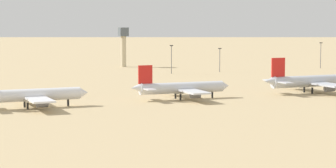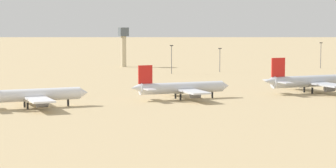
# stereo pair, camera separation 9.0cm
# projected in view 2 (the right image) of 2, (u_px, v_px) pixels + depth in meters

# --- Properties ---
(ground) EXTENTS (4000.00, 4000.00, 0.00)m
(ground) POSITION_uv_depth(u_px,v_px,m) (178.00, 98.00, 257.57)
(ground) COLOR tan
(ridge_east) EXTENTS (455.46, 325.61, 77.05)m
(ridge_east) POSITION_uv_depth(u_px,v_px,m) (134.00, 12.00, 1250.77)
(ridge_east) COLOR gray
(ridge_east) RESTS_ON ground
(ridge_far_east) EXTENTS (367.03, 347.77, 77.77)m
(ridge_far_east) POSITION_uv_depth(u_px,v_px,m) (207.00, 12.00, 1557.80)
(ridge_far_east) COLOR gray
(ridge_far_east) RESTS_ON ground
(parked_jet_navy_2) EXTENTS (39.90, 33.39, 13.22)m
(parked_jet_navy_2) POSITION_uv_depth(u_px,v_px,m) (29.00, 95.00, 228.92)
(parked_jet_navy_2) COLOR white
(parked_jet_navy_2) RESTS_ON ground
(parked_jet_red_3) EXTENTS (38.82, 32.47, 12.86)m
(parked_jet_red_3) POSITION_uv_depth(u_px,v_px,m) (181.00, 88.00, 253.48)
(parked_jet_red_3) COLOR silver
(parked_jet_red_3) RESTS_ON ground
(parked_jet_red_4) EXTENTS (43.34, 36.33, 14.34)m
(parked_jet_red_4) POSITION_uv_depth(u_px,v_px,m) (311.00, 81.00, 274.37)
(parked_jet_red_4) COLOR silver
(parked_jet_red_4) RESTS_ON ground
(control_tower) EXTENTS (5.20, 5.20, 23.60)m
(control_tower) POSITION_uv_depth(u_px,v_px,m) (124.00, 43.00, 414.57)
(control_tower) COLOR #C6B793
(control_tower) RESTS_ON ground
(light_pole_west) EXTENTS (1.80, 0.50, 13.05)m
(light_pole_west) POSITION_uv_depth(u_px,v_px,m) (220.00, 58.00, 377.75)
(light_pole_west) COLOR #59595E
(light_pole_west) RESTS_ON ground
(light_pole_mid) EXTENTS (1.80, 0.50, 15.11)m
(light_pole_mid) POSITION_uv_depth(u_px,v_px,m) (321.00, 53.00, 403.91)
(light_pole_mid) COLOR #59595E
(light_pole_mid) RESTS_ON ground
(light_pole_east) EXTENTS (1.80, 0.50, 15.17)m
(light_pole_east) POSITION_uv_depth(u_px,v_px,m) (172.00, 57.00, 365.00)
(light_pole_east) COLOR #59595E
(light_pole_east) RESTS_ON ground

